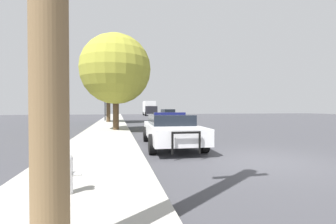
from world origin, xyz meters
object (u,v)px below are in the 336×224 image
at_px(police_car, 171,129).
at_px(box_truck, 149,108).
at_px(tree_sidewalk_near, 116,69).
at_px(fire_hydrant, 67,172).
at_px(tree_sidewalk_mid, 108,78).
at_px(traffic_light, 119,90).
at_px(car_background_oncoming, 168,114).

height_order(police_car, box_truck, box_truck).
xyz_separation_m(box_truck, tree_sidewalk_near, (-7.06, -33.59, 2.63)).
xyz_separation_m(fire_hydrant, tree_sidewalk_mid, (-0.11, 21.28, 4.43)).
xyz_separation_m(fire_hydrant, traffic_light, (1.01, 24.09, 3.38)).
bearing_deg(car_background_oncoming, tree_sidewalk_mid, 33.19).
height_order(tree_sidewalk_near, tree_sidewalk_mid, tree_sidewalk_mid).
xyz_separation_m(police_car, traffic_light, (-2.07, 18.93, 3.14)).
bearing_deg(box_truck, tree_sidewalk_near, 79.01).
distance_m(fire_hydrant, traffic_light, 24.34).
relative_size(fire_hydrant, tree_sidewalk_near, 0.11).
bearing_deg(box_truck, traffic_light, 73.15).
height_order(car_background_oncoming, tree_sidewalk_mid, tree_sidewalk_mid).
relative_size(police_car, car_background_oncoming, 1.23).
bearing_deg(traffic_light, tree_sidewalk_near, -91.16).
relative_size(fire_hydrant, car_background_oncoming, 0.16).
height_order(police_car, tree_sidewalk_near, tree_sidewalk_near).
relative_size(traffic_light, tree_sidewalk_near, 0.80).
distance_m(traffic_light, box_truck, 22.48).
xyz_separation_m(traffic_light, box_truck, (6.81, 21.30, -2.20)).
distance_m(police_car, traffic_light, 19.30).
xyz_separation_m(fire_hydrant, tree_sidewalk_near, (0.76, 11.80, 3.82)).
relative_size(fire_hydrant, traffic_light, 0.13).
distance_m(box_truck, tree_sidewalk_near, 34.42).
relative_size(police_car, fire_hydrant, 7.60).
relative_size(fire_hydrant, box_truck, 0.10).
bearing_deg(car_background_oncoming, police_car, 72.89).
bearing_deg(tree_sidewalk_mid, fire_hydrant, -89.72).
bearing_deg(tree_sidewalk_near, tree_sidewalk_mid, 95.22).
bearing_deg(traffic_light, police_car, -83.75).
distance_m(fire_hydrant, car_background_oncoming, 28.77).
bearing_deg(box_truck, car_background_oncoming, 91.67).
relative_size(police_car, box_truck, 0.74).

